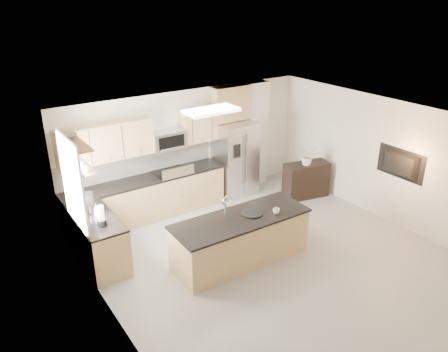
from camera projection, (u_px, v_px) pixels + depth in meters
floor at (278, 263)px, 7.98m from camera, size 6.50×6.50×0.00m
ceiling at (286, 126)px, 6.96m from camera, size 6.00×6.50×0.02m
wall_back at (188, 147)px, 9.94m from camera, size 6.00×0.02×2.60m
wall_left at (115, 254)px, 5.92m from camera, size 0.02×6.50×2.60m
wall_right at (392, 163)px, 9.02m from camera, size 0.02×6.50×2.60m
back_counter at (147, 198)px, 9.39m from camera, size 3.55×0.66×1.44m
left_counter at (98, 240)px, 7.83m from camera, size 0.66×1.50×0.92m
range at (173, 191)px, 9.71m from camera, size 0.76×0.64×1.14m
upper_cabinets at (136, 137)px, 8.94m from camera, size 3.50×0.33×0.75m
microwave at (168, 140)px, 9.34m from camera, size 0.76×0.40×0.40m
refrigerator at (235, 159)px, 10.36m from camera, size 0.92×0.78×1.78m
partition_column at (255, 135)px, 10.77m from camera, size 0.60×0.30×2.60m
window at (72, 184)px, 7.20m from camera, size 0.04×1.15×1.65m
shelf_lower at (76, 163)px, 7.22m from camera, size 0.30×1.20×0.04m
shelf_upper at (73, 142)px, 7.08m from camera, size 0.30×1.20×0.04m
ceiling_fixture at (211, 111)px, 7.98m from camera, size 1.00×0.50×0.06m
island at (241, 239)px, 7.90m from camera, size 2.57×0.97×1.31m
credenza at (306, 180)px, 10.38m from camera, size 1.13×0.66×0.85m
cup at (276, 211)px, 7.85m from camera, size 0.13×0.13×0.10m
platter at (252, 213)px, 7.84m from camera, size 0.45×0.45×0.02m
blender at (101, 217)px, 7.32m from camera, size 0.16×0.16×0.37m
kettle at (97, 210)px, 7.66m from camera, size 0.21×0.21×0.26m
coffee_maker at (88, 204)px, 7.76m from camera, size 0.25×0.28×0.36m
bowl at (69, 136)px, 7.20m from camera, size 0.40×0.40×0.08m
flower_vase at (308, 151)px, 10.03m from camera, size 0.72×0.66×0.67m
television at (398, 164)px, 8.80m from camera, size 0.14×1.08×0.62m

